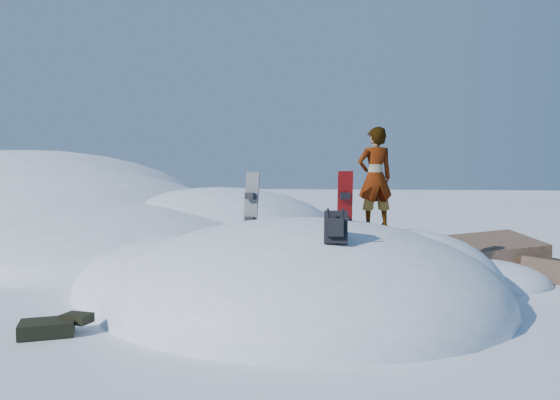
# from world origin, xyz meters

# --- Properties ---
(ground) EXTENTS (120.00, 120.00, 0.00)m
(ground) POSITION_xyz_m (0.00, 0.00, 0.00)
(ground) COLOR white
(ground) RESTS_ON ground
(snow_mound) EXTENTS (8.00, 6.00, 3.00)m
(snow_mound) POSITION_xyz_m (-0.17, 0.24, 0.00)
(snow_mound) COLOR white
(snow_mound) RESTS_ON ground
(snow_ridge) EXTENTS (21.50, 18.50, 6.40)m
(snow_ridge) POSITION_xyz_m (-10.43, 9.85, 0.00)
(snow_ridge) COLOR white
(snow_ridge) RESTS_ON ground
(rock_outcrop) EXTENTS (4.68, 4.41, 1.68)m
(rock_outcrop) POSITION_xyz_m (3.72, 3.01, 0.01)
(rock_outcrop) COLOR brown
(rock_outcrop) RESTS_ON ground
(snowboard_red) EXTENTS (0.28, 0.22, 1.39)m
(snowboard_red) POSITION_xyz_m (0.70, 0.10, 1.63)
(snowboard_red) COLOR red
(snowboard_red) RESTS_ON snow_mound
(snowboard_dark) EXTENTS (0.32, 0.29, 1.44)m
(snowboard_dark) POSITION_xyz_m (-1.01, 0.44, 1.58)
(snowboard_dark) COLOR black
(snowboard_dark) RESTS_ON snow_mound
(backpack) EXTENTS (0.35, 0.42, 0.56)m
(backpack) POSITION_xyz_m (0.63, -1.44, 1.49)
(backpack) COLOR black
(backpack) RESTS_ON snow_mound
(gear_pile) EXTENTS (0.98, 0.77, 0.26)m
(gear_pile) POSITION_xyz_m (-3.30, -2.26, 0.13)
(gear_pile) COLOR black
(gear_pile) RESTS_ON ground
(person) EXTENTS (0.76, 0.65, 1.78)m
(person) POSITION_xyz_m (1.22, 0.55, 2.19)
(person) COLOR slate
(person) RESTS_ON snow_mound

